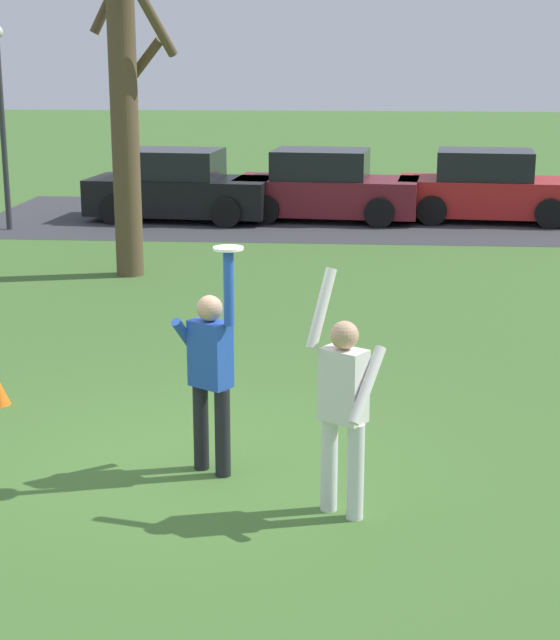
{
  "coord_description": "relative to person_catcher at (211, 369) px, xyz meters",
  "views": [
    {
      "loc": [
        1.55,
        -8.62,
        3.69
      ],
      "look_at": [
        0.86,
        0.17,
        1.37
      ],
      "focal_mm": 56.98,
      "sensor_mm": 36.0,
      "label": 1
    }
  ],
  "objects": [
    {
      "name": "ground_plane",
      "position": [
        -0.26,
        0.12,
        -0.98
      ],
      "size": [
        120.0,
        120.0,
        0.0
      ],
      "primitive_type": "plane",
      "color": "#426B2D"
    },
    {
      "name": "person_catcher",
      "position": [
        0.0,
        0.0,
        0.0
      ],
      "size": [
        0.58,
        0.53,
        2.08
      ],
      "rotation": [
        0.0,
        0.0,
        -0.58
      ],
      "color": "black",
      "rests_on": "ground_plane"
    },
    {
      "name": "person_defender",
      "position": [
        1.19,
        -0.78,
        -0.0
      ],
      "size": [
        0.65,
        0.63,
        2.04
      ],
      "rotation": [
        0.0,
        0.0,
        2.56
      ],
      "color": "silver",
      "rests_on": "ground_plane"
    },
    {
      "name": "frisbee_disc",
      "position": [
        0.19,
        -0.12,
        1.11
      ],
      "size": [
        0.26,
        0.26,
        0.02
      ],
      "primitive_type": "cylinder",
      "color": "white",
      "rests_on": "person_catcher"
    },
    {
      "name": "parked_car_black",
      "position": [
        -2.83,
        14.33,
        -0.25
      ],
      "size": [
        4.25,
        2.33,
        1.59
      ],
      "rotation": [
        0.0,
        0.0,
        -0.09
      ],
      "color": "black",
      "rests_on": "ground_plane"
    },
    {
      "name": "parked_car_maroon",
      "position": [
        0.5,
        14.58,
        -0.25
      ],
      "size": [
        4.25,
        2.33,
        1.59
      ],
      "rotation": [
        0.0,
        0.0,
        -0.09
      ],
      "color": "maroon",
      "rests_on": "ground_plane"
    },
    {
      "name": "parked_car_red",
      "position": [
        4.19,
        14.74,
        -0.25
      ],
      "size": [
        4.25,
        2.33,
        1.59
      ],
      "rotation": [
        0.0,
        0.0,
        -0.09
      ],
      "color": "red",
      "rests_on": "ground_plane"
    },
    {
      "name": "parking_strip",
      "position": [
        0.82,
        14.71,
        -0.98
      ],
      "size": [
        16.19,
        6.4,
        0.01
      ],
      "primitive_type": "cube",
      "color": "#38383D",
      "rests_on": "ground_plane"
    },
    {
      "name": "bare_tree_tall",
      "position": [
        -2.62,
        8.36,
        2.37
      ],
      "size": [
        1.88,
        1.88,
        6.71
      ],
      "color": "brown",
      "rests_on": "ground_plane"
    },
    {
      "name": "lamppost_by_lot",
      "position": [
        -6.27,
        12.71,
        1.6
      ],
      "size": [
        0.28,
        0.28,
        4.26
      ],
      "color": "#2D2D33",
      "rests_on": "ground_plane"
    }
  ]
}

